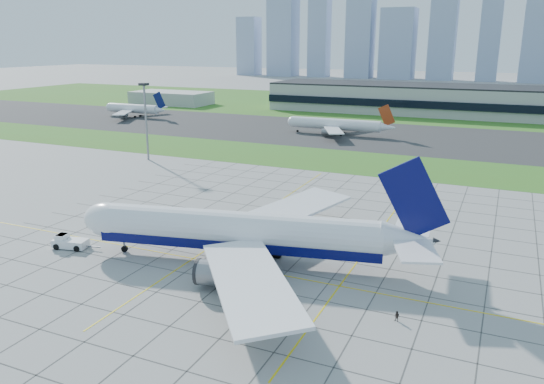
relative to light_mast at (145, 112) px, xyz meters
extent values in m
plane|color=#969691|center=(70.00, -65.00, -16.18)|extent=(1400.00, 1400.00, 0.00)
cube|color=#3C6E1F|center=(70.00, 25.00, -16.16)|extent=(700.00, 35.00, 0.04)
cube|color=#383838|center=(70.00, 80.00, -16.15)|extent=(700.00, 75.00, 0.04)
cube|color=#3C6E1F|center=(70.00, 190.00, -16.16)|extent=(700.00, 145.00, 0.04)
cube|color=#474744|center=(22.00, -55.00, -16.17)|extent=(0.18, 130.00, 0.02)
cube|color=#474744|center=(30.00, -55.00, -16.17)|extent=(0.18, 130.00, 0.02)
cube|color=#474744|center=(38.00, -55.00, -16.17)|extent=(0.18, 130.00, 0.02)
cube|color=#474744|center=(46.00, -55.00, -16.17)|extent=(0.18, 130.00, 0.02)
cube|color=#474744|center=(54.00, -55.00, -16.17)|extent=(0.18, 130.00, 0.02)
cube|color=#474744|center=(62.00, -55.00, -16.17)|extent=(0.18, 130.00, 0.02)
cube|color=#474744|center=(70.00, -55.00, -16.17)|extent=(0.18, 130.00, 0.02)
cube|color=#474744|center=(78.00, -55.00, -16.17)|extent=(0.18, 130.00, 0.02)
cube|color=#474744|center=(86.00, -55.00, -16.17)|extent=(0.18, 130.00, 0.02)
cube|color=#474744|center=(94.00, -55.00, -16.17)|extent=(0.18, 130.00, 0.02)
cube|color=#474744|center=(102.00, -55.00, -16.17)|extent=(0.18, 130.00, 0.02)
cube|color=#474744|center=(110.00, -55.00, -16.17)|extent=(0.18, 130.00, 0.02)
cube|color=#474744|center=(118.00, -55.00, -16.17)|extent=(0.18, 130.00, 0.02)
cube|color=#474744|center=(70.00, -97.00, -16.17)|extent=(110.00, 0.18, 0.02)
cube|color=#474744|center=(70.00, -89.00, -16.17)|extent=(110.00, 0.18, 0.02)
cube|color=#474744|center=(70.00, -81.00, -16.17)|extent=(110.00, 0.18, 0.02)
cube|color=#474744|center=(70.00, -73.00, -16.17)|extent=(110.00, 0.18, 0.02)
cube|color=#474744|center=(70.00, -65.00, -16.17)|extent=(110.00, 0.18, 0.02)
cube|color=#474744|center=(70.00, -57.00, -16.17)|extent=(110.00, 0.18, 0.02)
cube|color=#474744|center=(70.00, -49.00, -16.17)|extent=(110.00, 0.18, 0.02)
cube|color=#474744|center=(70.00, -41.00, -16.17)|extent=(110.00, 0.18, 0.02)
cube|color=#474744|center=(70.00, -33.00, -16.17)|extent=(110.00, 0.18, 0.02)
cube|color=#474744|center=(70.00, -25.00, -16.17)|extent=(110.00, 0.18, 0.02)
cube|color=#474744|center=(70.00, -17.00, -16.17)|extent=(110.00, 0.18, 0.02)
cube|color=#474744|center=(70.00, -9.00, -16.17)|extent=(110.00, 0.18, 0.02)
cube|color=#474744|center=(70.00, -1.00, -16.17)|extent=(110.00, 0.18, 0.02)
cube|color=yellow|center=(70.00, -67.00, -16.16)|extent=(120.00, 0.25, 0.03)
cube|color=yellow|center=(60.00, -45.00, -16.16)|extent=(0.25, 100.00, 0.03)
cube|color=yellow|center=(88.00, -45.00, -16.16)|extent=(0.25, 100.00, 0.03)
cube|color=#B7B7B2|center=(110.00, 165.00, -8.68)|extent=(260.00, 42.00, 15.00)
cube|color=black|center=(110.00, 143.50, -9.18)|extent=(260.00, 1.00, 4.00)
cube|color=black|center=(110.00, 165.00, -0.78)|extent=(260.00, 42.00, 0.80)
cube|color=#B7B7B2|center=(-90.00, 145.00, -12.18)|extent=(50.00, 25.00, 8.00)
cylinder|color=gray|center=(0.00, 0.00, -3.68)|extent=(0.70, 0.70, 25.00)
cube|color=black|center=(0.00, 0.00, 9.02)|extent=(2.50, 2.50, 0.80)
cube|color=#98A8C7|center=(-188.00, 455.00, 17.82)|extent=(24.00, 21.60, 68.00)
cube|color=#98A8C7|center=(-143.00, 455.00, 54.82)|extent=(31.00, 27.90, 142.00)
cube|color=#98A8C7|center=(-98.00, 455.00, 31.32)|extent=(22.00, 19.80, 95.00)
cube|color=#98A8C7|center=(-50.00, 455.00, 63.82)|extent=(28.00, 25.20, 160.00)
cube|color=#98A8C7|center=(-8.00, 455.00, 20.82)|extent=(35.00, 31.50, 74.00)
cube|color=#98A8C7|center=(38.00, 455.00, 42.82)|extent=(26.00, 23.40, 118.00)
cube|color=#98A8C7|center=(84.00, 455.00, 27.82)|extent=(20.00, 18.00, 88.00)
cylinder|color=white|center=(68.45, -64.85, -10.01)|extent=(50.94, 16.83, 6.61)
cube|color=#070949|center=(68.45, -64.85, -12.11)|extent=(50.85, 16.40, 1.76)
ellipsoid|color=white|center=(43.66, -70.04, -10.01)|extent=(11.70, 8.63, 6.61)
cube|color=black|center=(41.29, -70.53, -9.46)|extent=(3.09, 3.95, 0.66)
cone|color=white|center=(97.02, -58.88, -9.68)|extent=(9.91, 7.95, 6.28)
cube|color=#070949|center=(97.56, -58.77, -2.31)|extent=(11.87, 3.00, 14.06)
cube|color=white|center=(71.31, -46.26, -11.12)|extent=(17.19, 32.33, 1.07)
cube|color=white|center=(78.52, -80.75, -11.12)|extent=(26.74, 30.45, 1.07)
cylinder|color=slate|center=(66.09, -53.54, -13.32)|extent=(7.86, 5.56, 4.18)
cylinder|color=slate|center=(70.82, -76.17, -13.32)|extent=(7.86, 5.56, 4.18)
cylinder|color=gray|center=(46.35, -69.47, -14.75)|extent=(0.47, 0.47, 2.86)
cylinder|color=black|center=(46.35, -69.47, -15.58)|extent=(1.30, 0.79, 1.21)
cylinder|color=black|center=(73.12, -60.28, -15.47)|extent=(1.67, 1.59, 1.43)
cylinder|color=black|center=(74.56, -67.18, -15.47)|extent=(1.67, 1.59, 1.43)
cube|color=white|center=(35.58, -72.11, -15.21)|extent=(6.99, 4.30, 1.52)
cube|color=white|center=(33.88, -72.46, -14.12)|extent=(2.40, 2.73, 1.19)
cube|color=black|center=(33.88, -72.46, -13.90)|extent=(2.14, 2.48, 0.76)
cube|color=gray|center=(40.14, -71.15, -15.53)|extent=(3.22, 0.86, 0.20)
cylinder|color=black|center=(33.16, -71.17, -15.58)|extent=(1.28, 0.77, 1.19)
cylinder|color=black|center=(33.74, -73.93, -15.58)|extent=(1.28, 0.77, 1.19)
cylinder|color=black|center=(37.41, -70.28, -15.58)|extent=(1.28, 0.77, 1.19)
cylinder|color=black|center=(37.99, -73.04, -15.58)|extent=(1.28, 0.77, 1.19)
imported|color=black|center=(34.89, -72.18, -15.28)|extent=(0.69, 0.78, 1.80)
imported|color=black|center=(98.80, -74.64, -15.39)|extent=(0.92, 0.81, 1.58)
cylinder|color=white|center=(-73.06, 85.09, -11.68)|extent=(30.61, 4.80, 4.80)
cube|color=#07114B|center=(-56.06, 85.09, -6.68)|extent=(7.46, 0.40, 9.15)
cube|color=white|center=(-70.93, 96.09, -12.48)|extent=(13.89, 20.66, 0.40)
cube|color=white|center=(-70.93, 74.09, -12.48)|extent=(13.89, 20.66, 0.40)
cylinder|color=black|center=(-70.51, 87.29, -15.68)|extent=(1.00, 1.00, 1.00)
cylinder|color=black|center=(-70.51, 82.89, -15.68)|extent=(1.00, 1.00, 1.00)
cylinder|color=white|center=(42.37, 74.93, -11.68)|extent=(39.25, 4.80, 4.80)
cube|color=#9A3011|center=(64.17, 74.93, -6.68)|extent=(7.46, 0.40, 9.15)
cube|color=white|center=(45.10, 85.93, -12.48)|extent=(13.89, 20.66, 0.40)
cube|color=white|center=(45.10, 63.93, -12.48)|extent=(13.89, 20.66, 0.40)
cylinder|color=black|center=(45.64, 77.13, -15.68)|extent=(1.00, 1.00, 1.00)
cylinder|color=black|center=(45.64, 72.73, -15.68)|extent=(1.00, 1.00, 1.00)
camera|label=1|loc=(110.15, -143.60, 22.07)|focal=35.00mm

